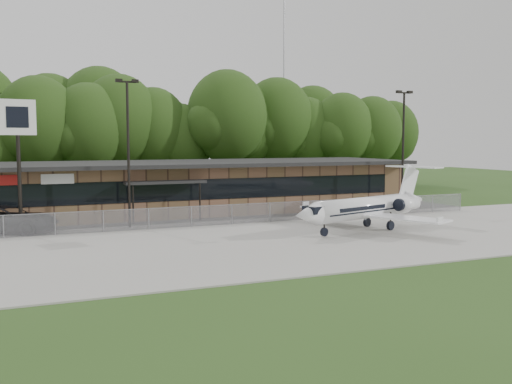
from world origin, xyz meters
name	(u,v)px	position (x,y,z in m)	size (l,w,h in m)	color
ground	(305,272)	(0.00, 0.00, 0.00)	(160.00, 160.00, 0.00)	#2D4C1B
apron	(242,243)	(0.00, 8.00, 0.04)	(64.00, 18.00, 0.08)	#9E9B93
parking_lot	(187,218)	(0.00, 19.50, 0.03)	(50.00, 9.00, 0.06)	#383835
terminal	(172,187)	(0.00, 23.94, 2.18)	(41.00, 11.65, 4.30)	brown
fence	(205,216)	(0.00, 15.00, 0.78)	(46.00, 0.04, 1.52)	gray
treeline	(131,128)	(0.00, 42.00, 7.50)	(72.00, 12.00, 15.00)	#1D3912
radio_mast	(284,93)	(22.00, 48.00, 12.50)	(0.20, 0.20, 25.00)	gray
light_pole_mid	(128,142)	(-5.00, 16.50, 5.98)	(1.55, 0.30, 10.23)	black
light_pole_right	(403,142)	(18.00, 16.50, 5.98)	(1.55, 0.30, 10.23)	black
business_jet	(368,208)	(9.47, 8.92, 1.55)	(12.74, 11.42, 4.33)	white
suv	(7,220)	(-12.84, 17.39, 0.91)	(3.01, 6.52, 1.81)	#2B2B2D
pole_sign	(18,131)	(-11.98, 16.79, 6.66)	(2.29, 0.55, 8.70)	black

